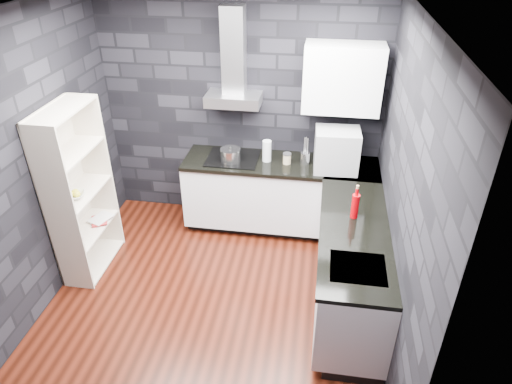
% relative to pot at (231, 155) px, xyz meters
% --- Properties ---
extents(ground, '(3.20, 3.20, 0.00)m').
position_rel_pot_xyz_m(ground, '(0.06, -1.22, -0.98)').
color(ground, '#3F140A').
extents(ceiling, '(3.20, 3.20, 0.00)m').
position_rel_pot_xyz_m(ceiling, '(0.06, -1.22, 1.72)').
color(ceiling, silver).
extents(wall_back, '(3.20, 0.05, 2.70)m').
position_rel_pot_xyz_m(wall_back, '(0.06, 0.40, 0.37)').
color(wall_back, black).
rests_on(wall_back, ground).
extents(wall_front, '(3.20, 0.05, 2.70)m').
position_rel_pot_xyz_m(wall_front, '(0.06, -2.85, 0.37)').
color(wall_front, black).
rests_on(wall_front, ground).
extents(wall_left, '(0.05, 3.20, 2.70)m').
position_rel_pot_xyz_m(wall_left, '(-1.57, -1.22, 0.37)').
color(wall_left, black).
rests_on(wall_left, ground).
extents(wall_right, '(0.05, 3.20, 2.70)m').
position_rel_pot_xyz_m(wall_right, '(1.68, -1.22, 0.37)').
color(wall_right, black).
rests_on(wall_right, ground).
extents(toekick_back, '(2.18, 0.50, 0.10)m').
position_rel_pot_xyz_m(toekick_back, '(0.56, 0.12, -0.93)').
color(toekick_back, black).
rests_on(toekick_back, ground).
extents(toekick_right, '(0.50, 1.78, 0.10)m').
position_rel_pot_xyz_m(toekick_right, '(1.40, -1.12, -0.93)').
color(toekick_right, black).
rests_on(toekick_right, ground).
extents(counter_back_cab, '(2.20, 0.60, 0.76)m').
position_rel_pot_xyz_m(counter_back_cab, '(0.56, 0.08, -0.50)').
color(counter_back_cab, silver).
rests_on(counter_back_cab, ground).
extents(counter_right_cab, '(0.60, 1.80, 0.76)m').
position_rel_pot_xyz_m(counter_right_cab, '(1.36, -1.12, -0.50)').
color(counter_right_cab, silver).
rests_on(counter_right_cab, ground).
extents(counter_back_top, '(2.20, 0.62, 0.04)m').
position_rel_pot_xyz_m(counter_back_top, '(0.56, 0.07, -0.10)').
color(counter_back_top, black).
rests_on(counter_back_top, counter_back_cab).
extents(counter_right_top, '(0.62, 1.80, 0.04)m').
position_rel_pot_xyz_m(counter_right_top, '(1.35, -1.12, -0.10)').
color(counter_right_top, black).
rests_on(counter_right_top, counter_right_cab).
extents(counter_corner_top, '(0.62, 0.62, 0.04)m').
position_rel_pot_xyz_m(counter_corner_top, '(1.36, 0.08, -0.10)').
color(counter_corner_top, black).
rests_on(counter_corner_top, counter_right_cab).
extents(hood_body, '(0.60, 0.34, 0.12)m').
position_rel_pot_xyz_m(hood_body, '(0.01, 0.21, 0.58)').
color(hood_body, '#B5B5BA').
rests_on(hood_body, wall_back).
extents(hood_chimney, '(0.24, 0.20, 0.90)m').
position_rel_pot_xyz_m(hood_chimney, '(0.01, 0.28, 1.09)').
color(hood_chimney, '#B5B5BA').
rests_on(hood_chimney, hood_body).
extents(upper_cabinet, '(0.80, 0.35, 0.70)m').
position_rel_pot_xyz_m(upper_cabinet, '(1.16, 0.20, 0.87)').
color(upper_cabinet, white).
rests_on(upper_cabinet, wall_back).
extents(cooktop, '(0.58, 0.50, 0.01)m').
position_rel_pot_xyz_m(cooktop, '(0.01, 0.08, -0.07)').
color(cooktop, black).
rests_on(cooktop, counter_back_top).
extents(sink_rim, '(0.44, 0.40, 0.01)m').
position_rel_pot_xyz_m(sink_rim, '(1.36, -1.62, -0.08)').
color(sink_rim, '#B5B5BA').
rests_on(sink_rim, counter_right_top).
extents(pot, '(0.28, 0.28, 0.13)m').
position_rel_pot_xyz_m(pot, '(0.00, 0.00, 0.00)').
color(pot, silver).
rests_on(pot, cooktop).
extents(glass_vase, '(0.13, 0.13, 0.24)m').
position_rel_pot_xyz_m(glass_vase, '(0.40, 0.09, 0.04)').
color(glass_vase, silver).
rests_on(glass_vase, counter_back_top).
extents(storage_jar, '(0.09, 0.09, 0.11)m').
position_rel_pot_xyz_m(storage_jar, '(0.63, 0.06, -0.02)').
color(storage_jar, tan).
rests_on(storage_jar, counter_back_top).
extents(utensil_crock, '(0.11, 0.11, 0.13)m').
position_rel_pot_xyz_m(utensil_crock, '(0.83, 0.08, -0.01)').
color(utensil_crock, silver).
rests_on(utensil_crock, counter_back_top).
extents(appliance_garage, '(0.48, 0.39, 0.47)m').
position_rel_pot_xyz_m(appliance_garage, '(1.16, 0.00, 0.15)').
color(appliance_garage, '#9EA0A4').
rests_on(appliance_garage, counter_back_top).
extents(red_bottle, '(0.09, 0.09, 0.24)m').
position_rel_pot_xyz_m(red_bottle, '(1.34, -0.91, 0.04)').
color(red_bottle, '#A40007').
rests_on(red_bottle, counter_right_top).
extents(bookshelf, '(0.47, 0.85, 1.80)m').
position_rel_pot_xyz_m(bookshelf, '(-1.36, -0.90, -0.08)').
color(bookshelf, beige).
rests_on(bookshelf, ground).
extents(fruit_bowl, '(0.25, 0.25, 0.05)m').
position_rel_pot_xyz_m(fruit_bowl, '(-1.36, -1.00, -0.04)').
color(fruit_bowl, silver).
rests_on(fruit_bowl, bookshelf).
extents(book_red, '(0.15, 0.09, 0.22)m').
position_rel_pot_xyz_m(book_red, '(-1.37, -0.80, -0.41)').
color(book_red, maroon).
rests_on(book_red, bookshelf).
extents(book_second, '(0.17, 0.08, 0.24)m').
position_rel_pot_xyz_m(book_second, '(-1.37, -0.70, -0.38)').
color(book_second, '#B2B2B2').
rests_on(book_second, bookshelf).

